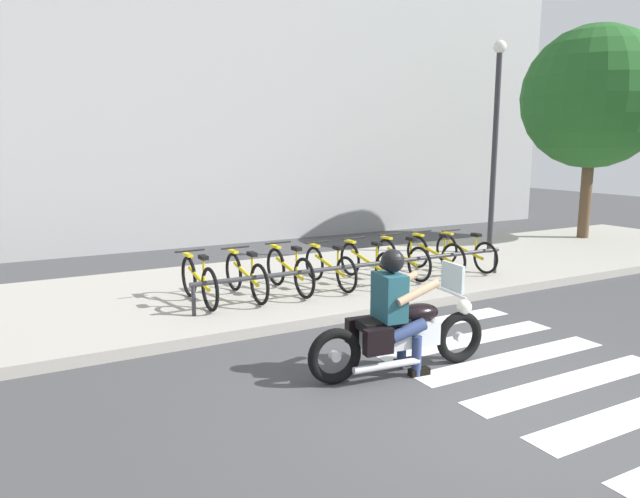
# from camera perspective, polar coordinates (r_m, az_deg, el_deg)

# --- Properties ---
(ground_plane) EXTENTS (48.00, 48.00, 0.00)m
(ground_plane) POSITION_cam_1_polar(r_m,az_deg,el_deg) (6.20, 16.52, -14.49)
(ground_plane) COLOR #424244
(sidewalk) EXTENTS (24.00, 4.40, 0.15)m
(sidewalk) POSITION_cam_1_polar(r_m,az_deg,el_deg) (10.30, -4.40, -3.73)
(sidewalk) COLOR #A8A399
(sidewalk) RESTS_ON ground
(crosswalk_stripe_1) EXTENTS (2.80, 0.40, 0.01)m
(crosswalk_stripe_1) POSITION_cam_1_polar(r_m,az_deg,el_deg) (6.59, 28.88, -13.84)
(crosswalk_stripe_1) COLOR white
(crosswalk_stripe_1) RESTS_ON ground
(crosswalk_stripe_2) EXTENTS (2.80, 0.40, 0.01)m
(crosswalk_stripe_2) POSITION_cam_1_polar(r_m,az_deg,el_deg) (7.00, 23.28, -11.97)
(crosswalk_stripe_2) COLOR white
(crosswalk_stripe_2) RESTS_ON ground
(crosswalk_stripe_3) EXTENTS (2.80, 0.40, 0.01)m
(crosswalk_stripe_3) POSITION_cam_1_polar(r_m,az_deg,el_deg) (7.48, 18.40, -10.23)
(crosswalk_stripe_3) COLOR white
(crosswalk_stripe_3) RESTS_ON ground
(crosswalk_stripe_4) EXTENTS (2.80, 0.40, 0.01)m
(crosswalk_stripe_4) POSITION_cam_1_polar(r_m,az_deg,el_deg) (8.01, 14.19, -8.65)
(crosswalk_stripe_4) COLOR white
(crosswalk_stripe_4) RESTS_ON ground
(crosswalk_stripe_5) EXTENTS (2.80, 0.40, 0.01)m
(crosswalk_stripe_5) POSITION_cam_1_polar(r_m,az_deg,el_deg) (8.58, 10.55, -7.23)
(crosswalk_stripe_5) COLOR white
(crosswalk_stripe_5) RESTS_ON ground
(motorcycle) EXTENTS (2.24, 0.71, 1.21)m
(motorcycle) POSITION_cam_1_polar(r_m,az_deg,el_deg) (6.64, 7.99, -8.26)
(motorcycle) COLOR black
(motorcycle) RESTS_ON ground
(rider) EXTENTS (0.66, 0.58, 1.43)m
(rider) POSITION_cam_1_polar(r_m,az_deg,el_deg) (6.50, 7.46, -5.29)
(rider) COLOR #1E4C59
(rider) RESTS_ON ground
(bicycle_0) EXTENTS (0.48, 1.62, 0.79)m
(bicycle_0) POSITION_cam_1_polar(r_m,az_deg,el_deg) (9.01, -11.83, -3.10)
(bicycle_0) COLOR black
(bicycle_0) RESTS_ON sidewalk
(bicycle_1) EXTENTS (0.48, 1.66, 0.77)m
(bicycle_1) POSITION_cam_1_polar(r_m,az_deg,el_deg) (9.25, -7.30, -2.66)
(bicycle_1) COLOR black
(bicycle_1) RESTS_ON sidewalk
(bicycle_2) EXTENTS (0.48, 1.66, 0.79)m
(bicycle_2) POSITION_cam_1_polar(r_m,az_deg,el_deg) (9.54, -3.03, -2.14)
(bicycle_2) COLOR black
(bicycle_2) RESTS_ON sidewalk
(bicycle_3) EXTENTS (0.48, 1.66, 0.74)m
(bicycle_3) POSITION_cam_1_polar(r_m,az_deg,el_deg) (9.89, 0.95, -1.80)
(bicycle_3) COLOR black
(bicycle_3) RESTS_ON sidewalk
(bicycle_4) EXTENTS (0.48, 1.72, 0.75)m
(bicycle_4) POSITION_cam_1_polar(r_m,az_deg,el_deg) (10.28, 4.65, -1.36)
(bicycle_4) COLOR black
(bicycle_4) RESTS_ON sidewalk
(bicycle_5) EXTENTS (0.48, 1.60, 0.77)m
(bicycle_5) POSITION_cam_1_polar(r_m,az_deg,el_deg) (10.71, 8.07, -0.92)
(bicycle_5) COLOR black
(bicycle_5) RESTS_ON sidewalk
(bicycle_6) EXTENTS (0.48, 1.64, 0.77)m
(bicycle_6) POSITION_cam_1_polar(r_m,az_deg,el_deg) (11.18, 11.21, -0.55)
(bicycle_6) COLOR black
(bicycle_6) RESTS_ON sidewalk
(bicycle_7) EXTENTS (0.48, 1.66, 0.74)m
(bicycle_7) POSITION_cam_1_polar(r_m,az_deg,el_deg) (11.68, 14.09, -0.27)
(bicycle_7) COLOR black
(bicycle_7) RESTS_ON sidewalk
(bike_rack) EXTENTS (5.94, 0.07, 0.49)m
(bike_rack) POSITION_cam_1_polar(r_m,az_deg,el_deg) (9.61, 4.57, -1.67)
(bike_rack) COLOR #333338
(bike_rack) RESTS_ON sidewalk
(street_lamp) EXTENTS (0.28, 0.28, 4.76)m
(street_lamp) POSITION_cam_1_polar(r_m,az_deg,el_deg) (13.52, 16.87, 11.03)
(street_lamp) COLOR #2D2D33
(street_lamp) RESTS_ON ground
(tree_near_rack) EXTENTS (3.56, 3.56, 5.52)m
(tree_near_rack) POSITION_cam_1_polar(r_m,az_deg,el_deg) (16.64, 25.31, 13.29)
(tree_near_rack) COLOR brown
(tree_near_rack) RESTS_ON ground
(building_backdrop) EXTENTS (24.00, 1.20, 9.94)m
(building_backdrop) POSITION_cam_1_polar(r_m,az_deg,el_deg) (15.57, -13.81, 18.86)
(building_backdrop) COLOR #A7A7A7
(building_backdrop) RESTS_ON ground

